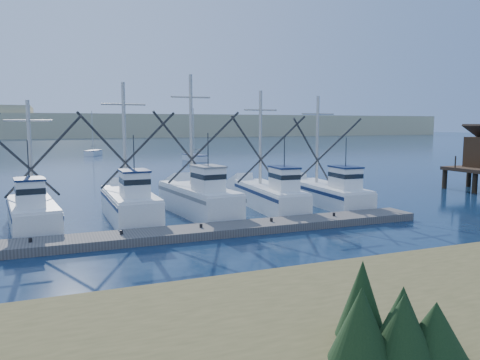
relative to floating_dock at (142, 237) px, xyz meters
name	(u,v)px	position (x,y,z in m)	size (l,w,h in m)	color
ground	(389,252)	(9.85, -6.17, -0.21)	(500.00, 500.00, 0.00)	#0D213C
floating_dock	(142,237)	(0.00, 0.00, 0.00)	(31.78, 2.12, 0.42)	#625C57
dune_ridge	(81,126)	(9.85, 203.83, 4.79)	(360.00, 60.00, 10.00)	tan
trawler_fleet	(127,205)	(0.07, 5.06, 0.76)	(31.53, 8.63, 9.10)	white
sailboat_near	(195,158)	(16.91, 47.53, 0.28)	(2.46, 6.29, 8.10)	white
sailboat_far	(93,153)	(3.36, 66.24, 0.29)	(3.57, 5.13, 8.10)	white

